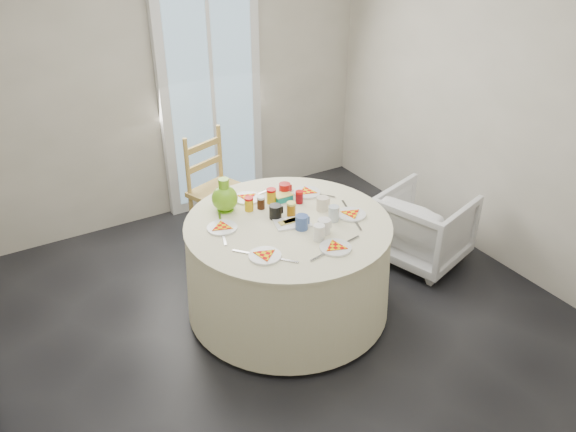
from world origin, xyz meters
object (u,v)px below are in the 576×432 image
table (288,267)px  green_pitcher (225,196)px  wooden_chair (221,194)px  armchair (425,219)px

table → green_pitcher: 0.69m
wooden_chair → armchair: size_ratio=1.48×
table → armchair: (1.32, -0.01, 0.02)m
wooden_chair → green_pitcher: bearing=-132.2°
wooden_chair → green_pitcher: (-0.30, -0.75, 0.40)m
wooden_chair → armchair: wooden_chair is taller
green_pitcher → table: bearing=-55.6°
green_pitcher → wooden_chair: bearing=64.6°
table → green_pitcher: size_ratio=6.12×
armchair → green_pitcher: green_pitcher is taller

